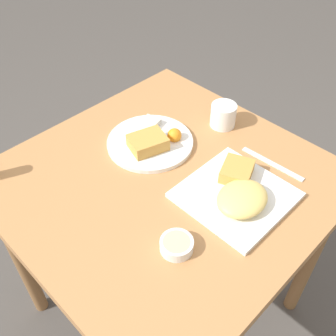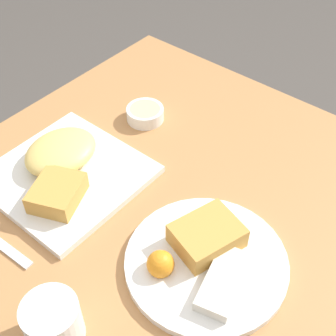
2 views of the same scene
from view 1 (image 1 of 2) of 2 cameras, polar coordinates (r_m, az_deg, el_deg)
The scene contains 7 objects.
ground_plane at distance 1.73m, azimuth -0.28°, elevation -19.23°, with size 8.00×8.00×0.00m, color #4C4742.
dining_table at distance 1.18m, azimuth -0.39°, elevation -4.80°, with size 0.85×0.84×0.75m.
plate_square_near at distance 1.05m, azimuth 10.14°, elevation -3.59°, with size 0.27×0.27×0.06m.
plate_oval_far at distance 1.20m, azimuth -2.56°, elevation 3.97°, with size 0.26×0.26×0.05m.
sauce_ramekin at distance 0.94m, azimuth 1.26°, elevation -11.08°, with size 0.08×0.08×0.03m.
butter_knife at distance 1.18m, azimuth 14.89°, elevation 0.60°, with size 0.03×0.20×0.00m.
coffee_mug at distance 1.28m, azimuth 8.01°, elevation 7.59°, with size 0.08×0.08×0.08m.
Camera 1 is at (-0.54, -0.55, 1.54)m, focal length 42.00 mm.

